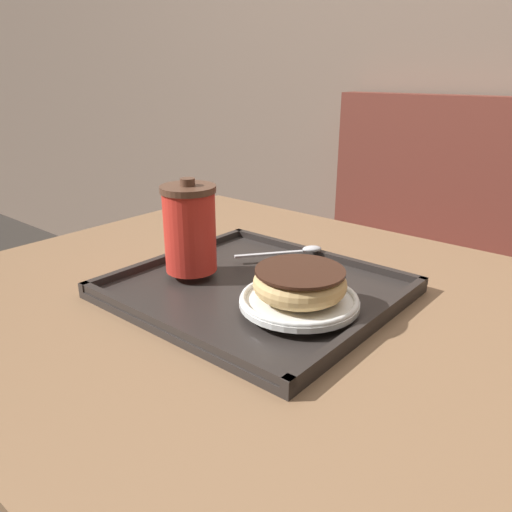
% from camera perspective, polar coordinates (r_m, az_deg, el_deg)
% --- Properties ---
extents(booth_bench, '(1.33, 0.44, 1.00)m').
position_cam_1_polar(booth_bench, '(1.62, 26.99, -9.74)').
color(booth_bench, brown).
rests_on(booth_bench, ground_plane).
extents(cafe_table, '(1.09, 0.88, 0.74)m').
position_cam_1_polar(cafe_table, '(0.84, 2.04, -15.12)').
color(cafe_table, '#846042').
rests_on(cafe_table, ground_plane).
extents(serving_tray, '(0.40, 0.37, 0.02)m').
position_cam_1_polar(serving_tray, '(0.78, -0.00, -3.90)').
color(serving_tray, '#282321').
rests_on(serving_tray, cafe_table).
extents(coffee_cup_front, '(0.09, 0.09, 0.15)m').
position_cam_1_polar(coffee_cup_front, '(0.80, -7.58, 3.17)').
color(coffee_cup_front, red).
rests_on(coffee_cup_front, serving_tray).
extents(plate_with_chocolate_donut, '(0.17, 0.17, 0.01)m').
position_cam_1_polar(plate_with_chocolate_donut, '(0.69, 4.95, -5.04)').
color(plate_with_chocolate_donut, white).
rests_on(plate_with_chocolate_donut, serving_tray).
extents(donut_chocolate_glazed, '(0.13, 0.13, 0.04)m').
position_cam_1_polar(donut_chocolate_glazed, '(0.68, 5.02, -3.02)').
color(donut_chocolate_glazed, '#DBB270').
rests_on(donut_chocolate_glazed, plate_with_chocolate_donut).
extents(spoon, '(0.11, 0.13, 0.01)m').
position_cam_1_polar(spoon, '(0.89, 4.90, 0.63)').
color(spoon, silver).
rests_on(spoon, serving_tray).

